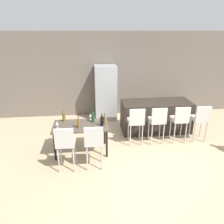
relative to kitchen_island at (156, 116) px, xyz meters
The scene contains 19 objects.
ground_plane 1.18m from the kitchen_island, 113.90° to the right, with size 10.00×10.00×0.00m, color tan.
back_wall 1.94m from the kitchen_island, 105.32° to the left, with size 10.00×0.12×2.90m, color #665B51.
kitchen_island is the anchor object (origin of this frame).
bar_chair_left 1.17m from the kitchen_island, 134.54° to the right, with size 0.41×0.41×1.05m.
bar_chair_middle 0.88m from the kitchen_island, 105.00° to the right, with size 0.40×0.40×1.05m.
bar_chair_right 0.94m from the kitchen_island, 63.30° to the right, with size 0.41×0.41×1.05m.
bar_chair_far 1.30m from the kitchen_island, 39.48° to the right, with size 0.42×0.42×1.05m.
dining_table 2.48m from the kitchen_island, 155.32° to the right, with size 1.35×0.78×0.74m.
dining_chair_near 3.12m from the kitchen_island, 145.05° to the right, with size 0.42×0.42×1.05m.
dining_chair_far 2.65m from the kitchen_island, 137.46° to the right, with size 0.42×0.42×1.05m.
wine_bottle_inner 2.60m from the kitchen_island, 152.53° to the right, with size 0.07×0.07×0.30m.
wine_bottle_corner 2.80m from the kitchen_island, 164.25° to the right, with size 0.08×0.08×0.31m.
wine_bottle_middle 2.16m from the kitchen_island, 155.53° to the right, with size 0.08×0.08×0.31m.
wine_bottle_left 2.10m from the kitchen_island, 146.70° to the right, with size 0.08×0.08×0.31m.
wine_bottle_near 1.98m from the kitchen_island, 148.04° to the right, with size 0.07×0.07×0.29m.
wine_glass_right 3.04m from the kitchen_island, 157.57° to the right, with size 0.07×0.07×0.17m.
wine_glass_far 2.16m from the kitchen_island, 159.93° to the right, with size 0.07×0.07×0.17m.
refrigerator 1.91m from the kitchen_island, 140.80° to the left, with size 0.72×0.68×1.84m, color #939699.
potted_plant 1.72m from the kitchen_island, 42.45° to the left, with size 0.41×0.41×0.61m.
Camera 1 is at (-1.58, -4.97, 2.93)m, focal length 34.85 mm.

